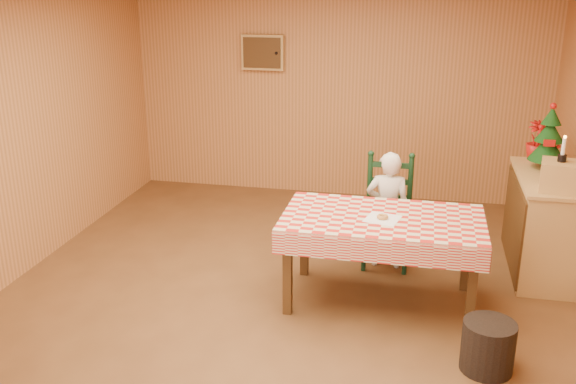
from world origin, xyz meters
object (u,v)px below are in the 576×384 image
object	(u,v)px
shelf_unit	(542,224)
christmas_tree	(549,139)
seated_child	(388,210)
crate	(559,176)
storage_bin	(488,346)
ladder_chair	(388,214)
dining_table	(382,226)

from	to	relation	value
shelf_unit	christmas_tree	xyz separation A→B (m)	(0.01, 0.25, 0.74)
seated_child	christmas_tree	size ratio (longest dim) A/B	1.81
seated_child	christmas_tree	world-z (taller)	christmas_tree
crate	storage_bin	size ratio (longest dim) A/B	0.81
ladder_chair	seated_child	world-z (taller)	seated_child
shelf_unit	storage_bin	distance (m)	1.88
christmas_tree	storage_bin	world-z (taller)	christmas_tree
dining_table	storage_bin	distance (m)	1.28
ladder_chair	storage_bin	bearing A→B (deg)	-63.40
crate	christmas_tree	size ratio (longest dim) A/B	0.48
dining_table	storage_bin	size ratio (longest dim) A/B	4.48
crate	storage_bin	bearing A→B (deg)	-113.48
crate	ladder_chair	bearing A→B (deg)	169.16
ladder_chair	christmas_tree	world-z (taller)	christmas_tree
ladder_chair	shelf_unit	bearing A→B (deg)	5.24
dining_table	crate	size ratio (longest dim) A/B	5.52
christmas_tree	crate	bearing A→B (deg)	-90.00
crate	seated_child	bearing A→B (deg)	171.40
shelf_unit	christmas_tree	bearing A→B (deg)	88.02
shelf_unit	christmas_tree	world-z (taller)	christmas_tree
shelf_unit	crate	world-z (taller)	crate
ladder_chair	crate	size ratio (longest dim) A/B	3.60
dining_table	shelf_unit	world-z (taller)	shelf_unit
shelf_unit	storage_bin	world-z (taller)	shelf_unit
ladder_chair	seated_child	xyz separation A→B (m)	(-0.00, -0.06, 0.06)
ladder_chair	storage_bin	size ratio (longest dim) A/B	2.92
shelf_unit	crate	bearing A→B (deg)	-88.77
shelf_unit	crate	xyz separation A→B (m)	(0.01, -0.40, 0.59)
dining_table	ladder_chair	xyz separation A→B (m)	(0.00, 0.79, -0.18)
dining_table	shelf_unit	bearing A→B (deg)	33.08
crate	christmas_tree	world-z (taller)	christmas_tree
dining_table	shelf_unit	xyz separation A→B (m)	(1.41, 0.92, -0.22)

